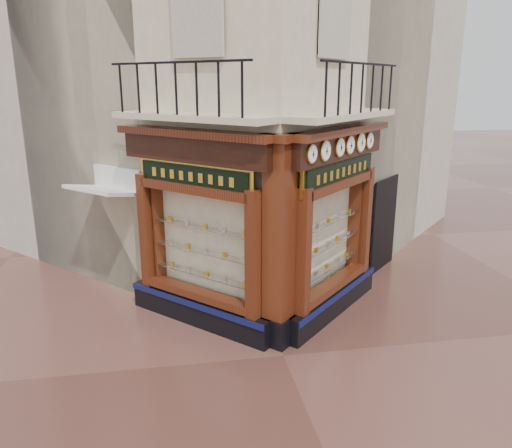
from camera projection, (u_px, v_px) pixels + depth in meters
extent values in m
plane|color=#522E26|center=(283.00, 356.00, 9.12)|extent=(80.00, 80.00, 0.00)
cube|color=beige|center=(236.00, 36.00, 13.31)|extent=(11.31, 11.31, 12.00)
cube|color=beige|center=(146.00, 59.00, 15.39)|extent=(11.31, 11.31, 11.00)
cube|color=beige|center=(301.00, 60.00, 16.20)|extent=(11.31, 11.31, 11.00)
cube|color=black|center=(199.00, 311.00, 10.27)|extent=(2.72, 2.72, 0.55)
cube|color=#0C1140|center=(192.00, 305.00, 10.06)|extent=(2.50, 2.50, 0.12)
cube|color=#3C160B|center=(254.00, 256.00, 9.08)|extent=(0.37, 0.37, 2.45)
cube|color=#3C160B|center=(147.00, 230.00, 10.63)|extent=(0.37, 0.37, 2.45)
cube|color=#FCF2BF|center=(208.00, 239.00, 10.12)|extent=(1.80, 1.80, 2.10)
cube|color=black|center=(194.00, 149.00, 9.37)|extent=(2.69, 2.69, 0.50)
cube|color=#3C160B|center=(191.00, 133.00, 9.23)|extent=(2.86, 2.86, 0.14)
cube|color=black|center=(333.00, 301.00, 10.74)|extent=(2.72, 2.72, 0.55)
cube|color=#0C1140|center=(341.00, 294.00, 10.57)|extent=(2.50, 2.50, 0.12)
cube|color=#3C160B|center=(302.00, 253.00, 9.23)|extent=(0.37, 0.37, 2.45)
cube|color=#3C160B|center=(363.00, 220.00, 11.43)|extent=(0.37, 0.37, 2.45)
cube|color=#FCF2BF|center=(322.00, 233.00, 10.52)|extent=(1.80, 1.80, 2.10)
cube|color=black|center=(339.00, 146.00, 9.84)|extent=(2.69, 2.69, 0.50)
cube|color=#3C160B|center=(343.00, 131.00, 9.71)|extent=(2.86, 2.86, 0.14)
cube|color=black|center=(278.00, 329.00, 9.52)|extent=(0.78, 0.78, 0.55)
cube|color=#3C160B|center=(279.00, 233.00, 8.99)|extent=(0.64, 0.64, 3.50)
cube|color=#3C160B|center=(280.00, 137.00, 8.52)|extent=(0.85, 0.85, 0.14)
cube|color=beige|center=(190.00, 117.00, 9.14)|extent=(2.97, 2.97, 0.12)
cube|color=black|center=(175.00, 62.00, 8.62)|extent=(2.36, 2.36, 0.04)
cube|color=beige|center=(345.00, 115.00, 9.62)|extent=(2.97, 2.97, 0.12)
cube|color=black|center=(363.00, 64.00, 9.18)|extent=(2.36, 2.36, 0.04)
cylinder|color=gold|center=(311.00, 154.00, 8.64)|extent=(0.27, 0.27, 0.34)
cylinder|color=white|center=(313.00, 154.00, 8.62)|extent=(0.22, 0.22, 0.29)
cube|color=black|center=(314.00, 154.00, 8.62)|extent=(0.02, 0.02, 0.11)
cube|color=black|center=(314.00, 154.00, 8.62)|extent=(0.07, 0.07, 0.01)
cylinder|color=gold|center=(325.00, 151.00, 9.03)|extent=(0.31, 0.31, 0.38)
cylinder|color=white|center=(326.00, 151.00, 9.02)|extent=(0.25, 0.25, 0.33)
cube|color=black|center=(327.00, 151.00, 9.01)|extent=(0.02, 0.02, 0.13)
cube|color=black|center=(327.00, 151.00, 9.01)|extent=(0.08, 0.08, 0.01)
cylinder|color=gold|center=(339.00, 147.00, 9.50)|extent=(0.30, 0.30, 0.37)
cylinder|color=white|center=(341.00, 148.00, 9.49)|extent=(0.24, 0.24, 0.32)
cube|color=black|center=(342.00, 148.00, 9.48)|extent=(0.02, 0.02, 0.12)
cube|color=black|center=(342.00, 148.00, 9.48)|extent=(0.07, 0.07, 0.01)
cylinder|color=gold|center=(350.00, 145.00, 9.86)|extent=(0.29, 0.29, 0.37)
cylinder|color=white|center=(351.00, 145.00, 9.84)|extent=(0.24, 0.24, 0.32)
cube|color=black|center=(352.00, 145.00, 9.83)|extent=(0.02, 0.02, 0.12)
cube|color=black|center=(352.00, 145.00, 9.83)|extent=(0.07, 0.07, 0.01)
cylinder|color=gold|center=(360.00, 143.00, 10.26)|extent=(0.32, 0.32, 0.40)
cylinder|color=white|center=(362.00, 143.00, 10.24)|extent=(0.26, 0.26, 0.35)
cube|color=black|center=(362.00, 143.00, 10.23)|extent=(0.02, 0.02, 0.13)
cube|color=black|center=(362.00, 143.00, 10.23)|extent=(0.08, 0.08, 0.01)
cylinder|color=gold|center=(369.00, 141.00, 10.62)|extent=(0.28, 0.28, 0.35)
cylinder|color=white|center=(370.00, 141.00, 10.60)|extent=(0.23, 0.23, 0.30)
cube|color=black|center=(371.00, 141.00, 10.59)|extent=(0.02, 0.02, 0.12)
cube|color=black|center=(371.00, 141.00, 10.59)|extent=(0.07, 0.07, 0.01)
cube|color=gold|center=(194.00, 176.00, 9.48)|extent=(2.05, 2.05, 0.55)
cube|color=black|center=(192.00, 176.00, 9.45)|extent=(1.91, 1.91, 0.41)
cube|color=gold|center=(340.00, 172.00, 9.95)|extent=(2.19, 2.19, 0.59)
cube|color=black|center=(341.00, 172.00, 9.93)|extent=(2.04, 2.04, 0.44)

